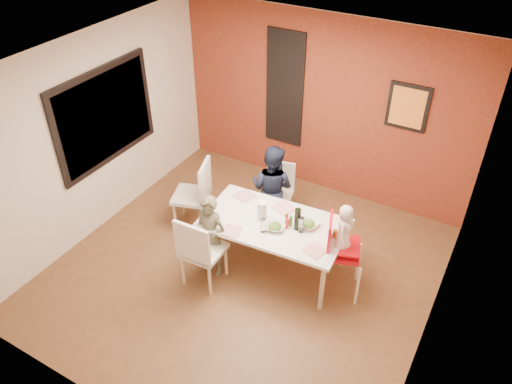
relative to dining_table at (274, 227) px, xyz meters
The scene contains 35 objects.
ground 0.76m from the dining_table, 138.15° to the right, with size 4.50×4.50×0.00m, color brown.
ceiling 2.07m from the dining_table, 138.15° to the right, with size 4.50×4.50×0.02m, color silver.
wall_back 2.13m from the dining_table, 97.96° to the left, with size 4.50×0.02×2.70m, color beige.
wall_front 2.61m from the dining_table, 96.38° to the right, with size 4.50×0.02×2.70m, color beige.
wall_left 2.63m from the dining_table, behind, with size 0.02×4.50×2.70m, color beige.
wall_right 2.10m from the dining_table, ahead, with size 0.02×4.50×2.70m, color beige.
brick_accent_wall 2.12m from the dining_table, 98.04° to the left, with size 4.50×0.02×2.70m, color maroon.
picture_window_frame 2.65m from the dining_table, behind, with size 0.05×1.70×1.30m, color black.
picture_window_pane 2.64m from the dining_table, behind, with size 0.02×1.55×1.15m, color black.
glassblock_strip 2.31m from the dining_table, 114.12° to the left, with size 0.55×0.03×1.70m, color #B5BDC5.
glassblock_surround 2.31m from the dining_table, 114.17° to the left, with size 0.60×0.03×1.76m, color black.
art_print_frame 2.38m from the dining_table, 64.84° to the left, with size 0.54×0.03×0.64m, color black.
art_print_canvas 2.37m from the dining_table, 64.67° to the left, with size 0.44×0.01×0.54m, color gold.
dining_table is the anchor object (origin of this frame).
chair_near 0.95m from the dining_table, 131.44° to the right, with size 0.49×0.49×1.01m.
chair_far 1.06m from the dining_table, 114.06° to the left, with size 0.48×0.48×0.87m.
chair_left 1.34m from the dining_table, 169.89° to the left, with size 0.61×0.61×1.03m.
high_chair 0.84m from the dining_table, ahead, with size 0.57×0.57×1.07m.
child_near 0.78m from the dining_table, 143.92° to the right, with size 0.42×0.27×1.15m, color #504E39.
child_far 0.83m from the dining_table, 119.64° to the left, with size 0.63×0.49×1.29m, color #151C31.
toddler 0.91m from the dining_table, ahead, with size 0.31×0.20×0.63m, color silver.
plate_near_left 0.54m from the dining_table, 132.73° to the right, with size 0.22×0.22×0.01m, color silver.
plate_far_mid 0.32m from the dining_table, 93.00° to the left, with size 0.24×0.24×0.01m, color white.
plate_near_right 0.68m from the dining_table, 18.73° to the right, with size 0.22×0.22×0.01m, color white.
plate_far_left 0.66m from the dining_table, 154.07° to the left, with size 0.23×0.23×0.01m, color white.
salad_bowl_a 0.15m from the dining_table, 56.48° to the right, with size 0.24×0.24×0.06m, color silver.
salad_bowl_b 0.43m from the dining_table, 20.83° to the left, with size 0.24×0.24×0.06m, color white.
wine_bottle 0.36m from the dining_table, ahead, with size 0.08×0.08×0.29m, color black.
wine_glass_a 0.26m from the dining_table, 100.63° to the right, with size 0.07×0.07×0.19m, color white.
wine_glass_b 0.39m from the dining_table, ahead, with size 0.07×0.07×0.20m, color silver.
paper_towel_roll 0.25m from the dining_table, behind, with size 0.11×0.11×0.26m, color white.
condiment_red 0.23m from the dining_table, ahead, with size 0.04×0.04×0.14m, color red.
condiment_green 0.25m from the dining_table, 11.62° to the left, with size 0.04×0.04×0.15m, color #3A7326.
condiment_brown 0.20m from the dining_table, 26.15° to the left, with size 0.04×0.04×0.14m, color brown.
sippy_cup 0.76m from the dining_table, ahead, with size 0.06×0.06×0.10m, color orange.
Camera 1 is at (2.41, -3.93, 4.57)m, focal length 35.00 mm.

